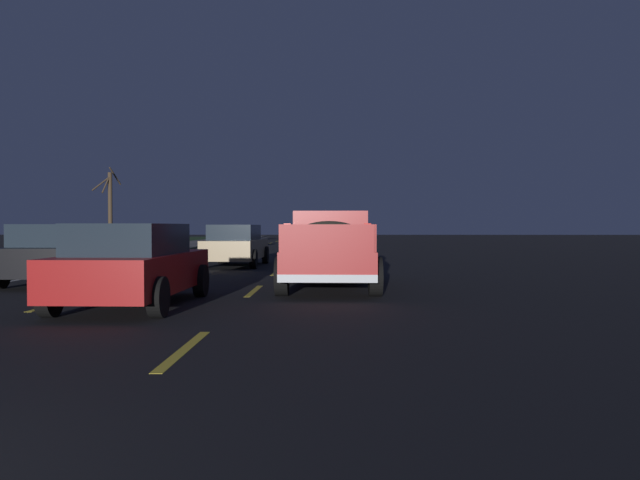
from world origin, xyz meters
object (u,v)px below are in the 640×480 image
Objects in this scene: sedan_red at (133,264)px; bare_tree_far at (110,207)px; sedan_tan at (236,245)px; pickup_truck at (330,247)px; sedan_black at (63,253)px; sedan_green at (226,237)px.

sedan_red is 0.82× the size of bare_tree_far.
sedan_red is at bearing 179.43° from sedan_tan.
pickup_truck is at bearing -45.97° from sedan_red.
sedan_black is at bearing -162.36° from bare_tree_far.
sedan_tan and sedan_green have the same top height.
pickup_truck reaches higher than sedan_green.
sedan_tan is at bearing -0.57° from sedan_red.
sedan_green is 8.17m from bare_tree_far.
sedan_green is at bearing -0.49° from sedan_black.
sedan_green is 27.96m from sedan_red.
sedan_black is (-6.84, 3.45, 0.00)m from sedan_tan.
pickup_truck is 1.01× the size of bare_tree_far.
pickup_truck is 1.23× the size of sedan_green.
pickup_truck is 1.23× the size of sedan_red.
sedan_green is at bearing 11.17° from sedan_tan.
bare_tree_far is at bearing 32.71° from sedan_tan.
sedan_black is at bearing 36.80° from sedan_red.
sedan_green is (24.24, 6.81, -0.20)m from pickup_truck.
sedan_black and sedan_green have the same top height.
sedan_tan and sedan_red have the same top height.
pickup_truck is 29.15m from bare_tree_far.
bare_tree_far is at bearing 30.34° from pickup_truck.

